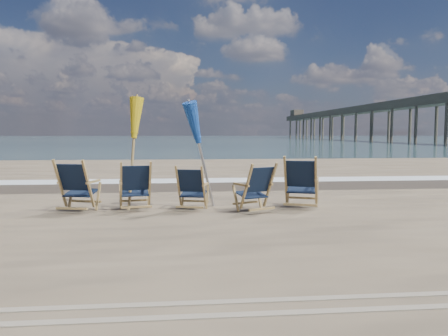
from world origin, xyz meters
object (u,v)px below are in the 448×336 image
Objects in this scene: beach_chair_1 at (150,186)px; fishing_pier at (385,117)px; umbrella_yellow at (132,123)px; beach_chair_0 at (88,186)px; beach_chair_3 at (270,187)px; beach_chair_4 at (316,183)px; umbrella_blue at (203,124)px; beach_chair_2 at (204,188)px.

fishing_pier is (39.45, 71.24, 4.14)m from beach_chair_1.
umbrella_yellow is 0.02× the size of fishing_pier.
beach_chair_0 is 1.07× the size of beach_chair_3.
beach_chair_4 is at bearing 165.84° from beach_chair_1.
beach_chair_1 is 1.36m from umbrella_yellow.
umbrella_yellow is at bearing -119.31° from fishing_pier.
beach_chair_4 is 2.62m from umbrella_blue.
beach_chair_3 is 0.44× the size of umbrella_blue.
umbrella_yellow reaches higher than beach_chair_3.
beach_chair_3 is 0.43× the size of umbrella_yellow.
beach_chair_2 is at bearing -165.73° from beach_chair_0.
beach_chair_0 is 2.58m from umbrella_blue.
beach_chair_0 reaches higher than beach_chair_1.
beach_chair_0 reaches higher than beach_chair_2.
fishing_pier is at bearing -128.92° from beach_chair_1.
beach_chair_4 is (2.30, -0.05, 0.09)m from beach_chair_2.
beach_chair_4 reaches higher than beach_chair_0.
beach_chair_0 is 1.19m from beach_chair_1.
umbrella_yellow is (0.80, 0.50, 1.25)m from beach_chair_0.
beach_chair_2 is 1.33m from beach_chair_3.
umbrella_yellow reaches higher than umbrella_blue.
beach_chair_4 is at bearing -166.40° from beach_chair_2.
umbrella_blue reaches higher than beach_chair_0.
beach_chair_1 is 0.45× the size of umbrella_blue.
beach_chair_1 is at bearing -118.98° from fishing_pier.
beach_chair_1 reaches higher than beach_chair_3.
beach_chair_3 is (2.39, -0.40, -0.01)m from beach_chair_1.
fishing_pier is (37.06, 71.64, 4.15)m from beach_chair_3.
beach_chair_3 is at bearing -14.21° from umbrella_yellow.
umbrella_yellow is at bearing -48.84° from beach_chair_1.
beach_chair_4 reaches higher than beach_chair_3.
beach_chair_0 reaches higher than beach_chair_3.
beach_chair_0 is 1.05× the size of beach_chair_1.
beach_chair_3 is (3.57, -0.20, -0.04)m from beach_chair_0.
beach_chair_0 is at bearing -171.12° from umbrella_blue.
fishing_pier is at bearing -105.43° from beach_chair_0.
beach_chair_2 is 2.02m from umbrella_yellow.
beach_chair_1 is at bearing 16.87° from beach_chair_4.
fishing_pier is at bearing 60.69° from umbrella_yellow.
beach_chair_3 is at bearing -169.04° from beach_chair_0.
umbrella_yellow is (-3.74, 0.55, 1.23)m from beach_chair_4.
beach_chair_0 is 1.56m from umbrella_yellow.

